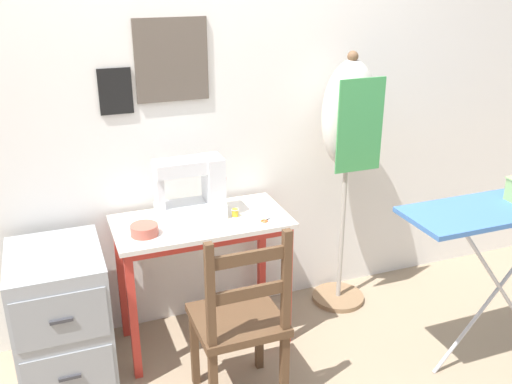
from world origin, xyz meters
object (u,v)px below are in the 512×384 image
wooden_chair (240,322)px  dress_form (349,129)px  fabric_bowl (144,230)px  thread_spool_near_machine (235,213)px  scissors (268,219)px  filing_cabinet (62,317)px  sewing_machine (194,190)px

wooden_chair → dress_form: dress_form is taller
wooden_chair → dress_form: 1.25m
fabric_bowl → thread_spool_near_machine: 0.48m
scissors → filing_cabinet: bearing=176.4°
sewing_machine → fabric_bowl: bearing=-157.7°
fabric_bowl → scissors: size_ratio=1.04×
sewing_machine → thread_spool_near_machine: 0.25m
sewing_machine → filing_cabinet: (-0.72, -0.10, -0.53)m
scissors → wooden_chair: wooden_chair is taller
scissors → sewing_machine: bearing=153.7°
sewing_machine → wooden_chair: sewing_machine is taller
fabric_bowl → thread_spool_near_machine: size_ratio=3.19×
sewing_machine → filing_cabinet: bearing=-171.9°
fabric_bowl → thread_spool_near_machine: fabric_bowl is taller
sewing_machine → scissors: (0.34, -0.17, -0.15)m
sewing_machine → scissors: 0.41m
thread_spool_near_machine → filing_cabinet: 1.00m
thread_spool_near_machine → filing_cabinet: size_ratio=0.06×
scissors → thread_spool_near_machine: 0.18m
sewing_machine → wooden_chair: size_ratio=0.39×
thread_spool_near_machine → fabric_bowl: bearing=-174.4°
filing_cabinet → dress_form: size_ratio=0.46×
dress_form → wooden_chair: bearing=-144.7°
scissors → dress_form: 0.71m
sewing_machine → dress_form: (0.91, 0.04, 0.22)m
filing_cabinet → thread_spool_near_machine: bearing=2.0°
wooden_chair → scissors: bearing=53.3°
scissors → dress_form: bearing=20.3°
filing_cabinet → dress_form: (1.62, 0.14, 0.75)m
fabric_bowl → scissors: (0.63, -0.05, -0.03)m
scissors → thread_spool_near_machine: thread_spool_near_machine is taller
sewing_machine → fabric_bowl: (-0.29, -0.12, -0.12)m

